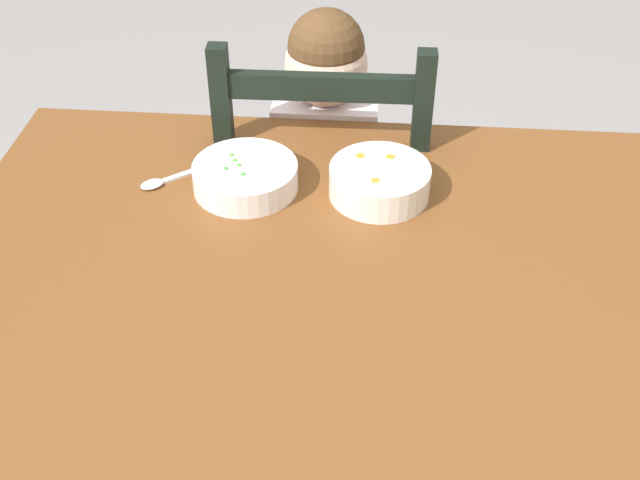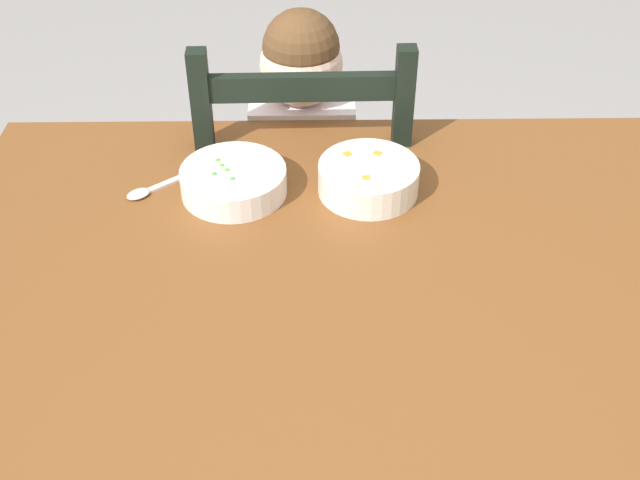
{
  "view_description": "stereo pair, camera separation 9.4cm",
  "coord_description": "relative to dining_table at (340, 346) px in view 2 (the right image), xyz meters",
  "views": [
    {
      "loc": [
        0.05,
        -0.88,
        1.61
      ],
      "look_at": [
        -0.03,
        0.09,
        0.82
      ],
      "focal_mm": 45.06,
      "sensor_mm": 36.0,
      "label": 1
    },
    {
      "loc": [
        -0.04,
        -0.89,
        1.61
      ],
      "look_at": [
        -0.03,
        0.09,
        0.82
      ],
      "focal_mm": 45.06,
      "sensor_mm": 36.0,
      "label": 2
    }
  ],
  "objects": [
    {
      "name": "child_figure",
      "position": [
        -0.06,
        0.58,
        -0.03
      ],
      "size": [
        0.32,
        0.31,
        0.98
      ],
      "color": "white",
      "rests_on": "ground"
    },
    {
      "name": "spoon",
      "position": [
        -0.33,
        0.29,
        0.1
      ],
      "size": [
        0.12,
        0.1,
        0.01
      ],
      "color": "silver",
      "rests_on": "dining_table"
    },
    {
      "name": "bowl_of_carrots",
      "position": [
        0.06,
        0.29,
        0.13
      ],
      "size": [
        0.18,
        0.18,
        0.06
      ],
      "color": "white",
      "rests_on": "dining_table"
    },
    {
      "name": "dining_table",
      "position": [
        0.0,
        0.0,
        0.0
      ],
      "size": [
        1.31,
        1.07,
        0.77
      ],
      "color": "brown",
      "rests_on": "ground"
    },
    {
      "name": "bowl_of_peas",
      "position": [
        -0.18,
        0.29,
        0.12
      ],
      "size": [
        0.19,
        0.19,
        0.05
      ],
      "color": "white",
      "rests_on": "dining_table"
    },
    {
      "name": "dining_chair",
      "position": [
        -0.06,
        0.58,
        -0.2
      ],
      "size": [
        0.43,
        0.43,
        0.97
      ],
      "color": "black",
      "rests_on": "ground"
    }
  ]
}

